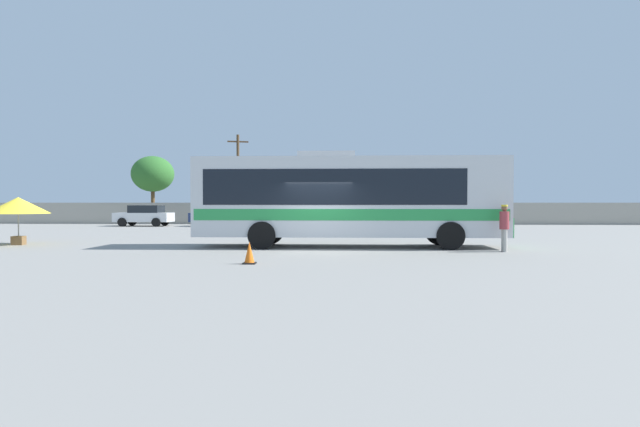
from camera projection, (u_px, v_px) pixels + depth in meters
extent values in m
plane|color=gray|center=(327.00, 234.00, 29.41)|extent=(300.00, 300.00, 0.00)
cube|color=#9E998C|center=(333.00, 213.00, 42.69)|extent=(80.00, 0.30, 1.73)
cube|color=silver|center=(349.00, 197.00, 20.85)|extent=(11.92, 2.61, 3.03)
cube|color=black|center=(334.00, 188.00, 20.87)|extent=(9.78, 2.63, 1.34)
cube|color=green|center=(349.00, 214.00, 20.87)|extent=(11.68, 2.63, 0.42)
cube|color=#19212D|center=(503.00, 183.00, 20.58)|extent=(0.05, 2.30, 1.58)
cube|color=green|center=(503.00, 227.00, 20.62)|extent=(0.07, 2.50, 0.73)
cube|color=#B2B2B2|center=(327.00, 155.00, 20.86)|extent=(2.21, 1.41, 0.24)
cylinder|color=black|center=(438.00, 232.00, 21.95)|extent=(1.04, 0.30, 1.04)
cylinder|color=black|center=(450.00, 236.00, 19.50)|extent=(1.04, 0.30, 1.04)
cylinder|color=black|center=(271.00, 232.00, 22.25)|extent=(1.04, 0.30, 1.04)
cylinder|color=black|center=(262.00, 235.00, 19.80)|extent=(1.04, 0.30, 1.04)
cylinder|color=#B7B2A8|center=(503.00, 240.00, 18.86)|extent=(0.15, 0.15, 0.80)
cylinder|color=#B7B2A8|center=(505.00, 241.00, 18.72)|extent=(0.15, 0.15, 0.80)
cylinder|color=#99383D|center=(504.00, 220.00, 18.78)|extent=(0.36, 0.36, 0.63)
sphere|color=brown|center=(504.00, 208.00, 18.77)|extent=(0.22, 0.22, 0.22)
cylinder|color=yellow|center=(504.00, 206.00, 18.76)|extent=(0.23, 0.23, 0.06)
cylinder|color=gray|center=(18.00, 222.00, 21.85)|extent=(0.05, 0.05, 1.91)
cone|color=yellow|center=(18.00, 205.00, 21.84)|extent=(2.46, 2.46, 0.68)
cube|color=brown|center=(19.00, 240.00, 21.87)|extent=(0.50, 0.50, 0.36)
cube|color=silver|center=(144.00, 217.00, 39.25)|extent=(4.08, 1.86, 0.67)
cube|color=black|center=(147.00, 209.00, 39.22)|extent=(2.25, 1.69, 0.55)
cylinder|color=black|center=(122.00, 222.00, 38.45)|extent=(0.64, 0.23, 0.64)
cylinder|color=black|center=(132.00, 221.00, 40.21)|extent=(0.64, 0.23, 0.64)
cylinder|color=black|center=(156.00, 222.00, 38.30)|extent=(0.64, 0.23, 0.64)
cylinder|color=black|center=(165.00, 221.00, 40.06)|extent=(0.64, 0.23, 0.64)
cube|color=navy|center=(219.00, 217.00, 38.84)|extent=(4.23, 2.14, 0.67)
cube|color=black|center=(217.00, 209.00, 38.85)|extent=(2.38, 1.84, 0.55)
cylinder|color=black|center=(240.00, 222.00, 39.55)|extent=(0.66, 0.27, 0.64)
cylinder|color=black|center=(233.00, 222.00, 37.80)|extent=(0.66, 0.27, 0.64)
cylinder|color=black|center=(207.00, 221.00, 39.88)|extent=(0.66, 0.27, 0.64)
cylinder|color=black|center=(198.00, 222.00, 38.14)|extent=(0.66, 0.27, 0.64)
cube|color=black|center=(308.00, 217.00, 39.41)|extent=(4.34, 2.02, 0.66)
cube|color=black|center=(305.00, 209.00, 39.40)|extent=(2.42, 1.77, 0.54)
cylinder|color=black|center=(325.00, 221.00, 40.30)|extent=(0.65, 0.25, 0.64)
cylinder|color=black|center=(326.00, 222.00, 38.54)|extent=(0.65, 0.25, 0.64)
cylinder|color=black|center=(291.00, 221.00, 40.29)|extent=(0.65, 0.25, 0.64)
cylinder|color=black|center=(289.00, 222.00, 38.53)|extent=(0.65, 0.25, 0.64)
cylinder|color=#4C3823|center=(238.00, 179.00, 45.76)|extent=(0.24, 0.24, 7.59)
cube|color=#473321|center=(238.00, 142.00, 45.70)|extent=(1.76, 0.64, 0.12)
cylinder|color=brown|center=(153.00, 206.00, 45.58)|extent=(0.32, 0.32, 2.94)
ellipsoid|color=#2D6628|center=(153.00, 174.00, 45.52)|extent=(3.60, 3.60, 3.06)
cylinder|color=brown|center=(298.00, 206.00, 48.77)|extent=(0.32, 0.32, 2.84)
ellipsoid|color=#38752D|center=(298.00, 177.00, 48.71)|extent=(3.57, 3.57, 3.03)
cylinder|color=brown|center=(437.00, 204.00, 47.18)|extent=(0.32, 0.32, 3.24)
ellipsoid|color=#38752D|center=(437.00, 173.00, 47.13)|extent=(3.21, 3.21, 2.73)
cube|color=black|center=(249.00, 263.00, 15.07)|extent=(0.36, 0.36, 0.04)
cone|color=orange|center=(249.00, 252.00, 15.07)|extent=(0.28, 0.28, 0.60)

